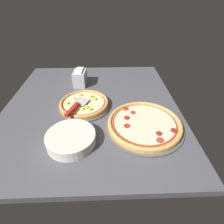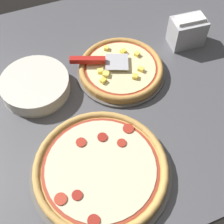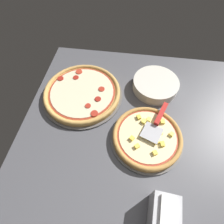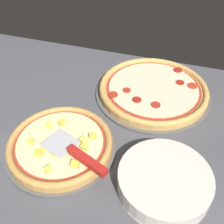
{
  "view_description": "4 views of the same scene",
  "coord_description": "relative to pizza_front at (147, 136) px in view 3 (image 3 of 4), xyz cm",
  "views": [
    {
      "loc": [
        95.87,
        10.06,
        64.52
      ],
      "look_at": [
        13.13,
        12.99,
        3.0
      ],
      "focal_mm": 28.0,
      "sensor_mm": 36.0,
      "label": 1
    },
    {
      "loc": [
        35.06,
        67.96,
        88.07
      ],
      "look_at": [
        13.13,
        12.99,
        3.0
      ],
      "focal_mm": 50.0,
      "sensor_mm": 36.0,
      "label": 2
    },
    {
      "loc": [
        -33.02,
        6.63,
        74.0
      ],
      "look_at": [
        13.13,
        12.99,
        3.0
      ],
      "focal_mm": 28.0,
      "sensor_mm": 36.0,
      "label": 3
    },
    {
      "loc": [
        32.81,
        -48.36,
        61.98
      ],
      "look_at": [
        13.13,
        12.99,
        3.0
      ],
      "focal_mm": 42.0,
      "sensor_mm": 36.0,
      "label": 4
    }
  ],
  "objects": [
    {
      "name": "pizza_front",
      "position": [
        0.0,
        0.0,
        0.0
      ],
      "size": [
        31.21,
        31.21,
        3.74
      ],
      "color": "#C68E47",
      "rests_on": "pizza_pan_front"
    },
    {
      "name": "pizza_pan_front",
      "position": [
        -0.02,
        0.02,
        -2.12
      ],
      "size": [
        33.2,
        33.2,
        1.0
      ],
      "primitive_type": "cylinder",
      "color": "#565451",
      "rests_on": "ground_plane"
    },
    {
      "name": "serving_spatula",
      "position": [
        8.74,
        -4.67,
        2.92
      ],
      "size": [
        21.78,
        12.81,
        2.0
      ],
      "color": "#B7B7BC",
      "rests_on": "pizza_front"
    },
    {
      "name": "ground_plane",
      "position": [
        -2.59,
        4.46,
        -4.42
      ],
      "size": [
        123.6,
        111.44,
        3.6
      ],
      "primitive_type": "cube",
      "color": "#4C4C51"
    },
    {
      "name": "napkin_holder",
      "position": [
        -30.43,
        -5.64,
        3.28
      ],
      "size": [
        13.72,
        9.97,
        12.42
      ],
      "color": "#B2B2B7",
      "rests_on": "ground_plane"
    },
    {
      "name": "plate_stack",
      "position": [
        31.52,
        -3.49,
        0.18
      ],
      "size": [
        24.39,
        24.39,
        5.6
      ],
      "color": "silver",
      "rests_on": "ground_plane"
    },
    {
      "name": "pizza_back",
      "position": [
        21.1,
        34.87,
        -0.07
      ],
      "size": [
        40.39,
        40.39,
        3.04
      ],
      "color": "tan",
      "rests_on": "pizza_pan_back"
    },
    {
      "name": "pizza_pan_back",
      "position": [
        21.09,
        34.88,
        -2.12
      ],
      "size": [
        42.96,
        42.96,
        1.0
      ],
      "primitive_type": "cylinder",
      "color": "#565451",
      "rests_on": "ground_plane"
    }
  ]
}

